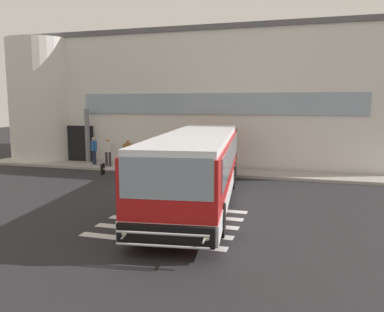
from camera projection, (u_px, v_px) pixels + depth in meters
ground_plane at (160, 191)px, 17.06m from camera, size 80.00×90.00×0.02m
bay_paint_stripes at (172, 222)px, 12.51m from camera, size 4.40×3.96×0.01m
terminal_building at (209, 99)px, 27.75m from camera, size 24.25×13.80×8.19m
boarding_curb at (191, 171)px, 21.61m from camera, size 26.45×2.00×0.15m
entry_support_column at (87, 136)px, 23.86m from camera, size 0.28×0.28×3.34m
bus_main_foreground at (198, 168)px, 15.01m from camera, size 4.08×12.22×2.70m
passenger_near_column at (94, 149)px, 23.14m from camera, size 0.50×0.40×1.68m
passenger_by_doorway at (108, 151)px, 22.50m from camera, size 0.55×0.35×1.68m
passenger_at_curb_edge at (128, 151)px, 22.09m from camera, size 0.55×0.47×1.68m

